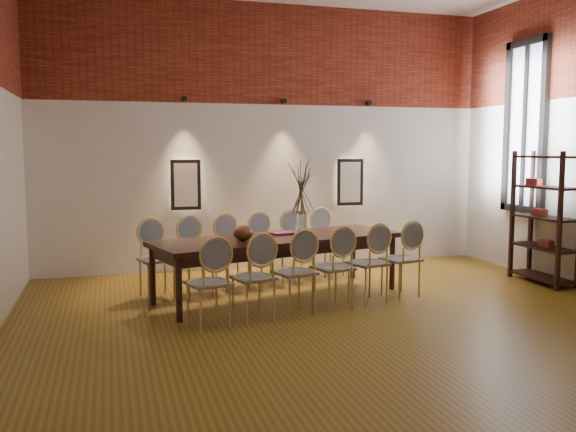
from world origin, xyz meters
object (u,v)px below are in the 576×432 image
object	(u,v)px
chair_near_f	(401,259)
bowl	(243,233)
chair_far_a	(157,259)
book	(282,233)
chair_far_c	(232,252)
chair_far_e	(298,246)
chair_near_a	(208,283)
chair_near_d	(333,268)
chair_near_e	(368,263)
chair_far_f	(328,243)
shelving_rack	(545,218)
dining_table	(279,267)
vase	(301,223)
chair_near_c	(295,272)
chair_far_b	(196,256)
chair_far_d	(266,249)
chair_near_b	(253,277)

from	to	relation	value
chair_near_f	bowl	distance (m)	1.99
chair_far_a	book	world-z (taller)	chair_far_a
chair_far_c	bowl	xyz separation A→B (m)	(-0.04, -0.87, 0.37)
chair_near_f	book	xyz separation A→B (m)	(-1.36, 0.59, 0.30)
chair_far_c	chair_far_e	distance (m)	1.03
chair_near_a	chair_far_e	xyz separation A→B (m)	(1.60, 2.04, 0.00)
chair_near_d	chair_near_e	distance (m)	0.52
chair_near_d	chair_far_f	size ratio (longest dim) A/B	1.00
chair_near_f	shelving_rack	world-z (taller)	shelving_rack
dining_table	chair_far_f	distance (m)	1.51
chair_near_f	vase	distance (m)	1.31
chair_near_e	chair_near_a	bearing A→B (deg)	-180.00
chair_far_a	bowl	distance (m)	1.19
chair_far_c	chair_far_f	world-z (taller)	same
dining_table	vase	world-z (taller)	vase
chair_near_e	chair_far_f	world-z (taller)	same
chair_near_c	chair_near_f	world-z (taller)	same
chair_near_c	chair_near_d	xyz separation A→B (m)	(0.50, 0.13, 0.00)
chair_near_f	chair_far_c	bearing A→B (deg)	134.90
chair_near_f	vase	bearing A→B (deg)	141.14
chair_far_b	chair_far_f	bearing A→B (deg)	-180.00
book	chair_near_d	bearing A→B (deg)	-66.88
chair_far_f	chair_near_d	bearing A→B (deg)	56.41
chair_far_c	chair_far_d	distance (m)	0.52
book	chair_near_f	bearing A→B (deg)	-23.24
chair_near_c	chair_far_a	world-z (taller)	same
chair_near_b	bowl	xyz separation A→B (m)	(0.06, 0.77, 0.37)
chair_near_f	book	world-z (taller)	chair_near_f
dining_table	chair_near_d	world-z (taller)	chair_near_d
chair_far_d	book	distance (m)	0.72
vase	book	world-z (taller)	vase
vase	bowl	distance (m)	0.85
chair_far_f	shelving_rack	distance (m)	2.98
shelving_rack	chair_far_c	bearing A→B (deg)	166.49
chair_far_e	chair_far_f	size ratio (longest dim) A/B	1.00
chair_far_f	chair_near_c	bearing A→B (deg)	45.10
chair_near_c	chair_far_d	xyz separation A→B (m)	(0.10, 1.64, 0.00)
chair_far_d	chair_far_f	bearing A→B (deg)	-180.00
dining_table	book	size ratio (longest dim) A/B	11.94
chair_near_a	shelving_rack	distance (m)	4.82
chair_near_d	chair_far_e	world-z (taller)	same
chair_near_e	chair_near_f	bearing A→B (deg)	-0.00
chair_near_d	bowl	distance (m)	1.13
chair_far_c	chair_far_e	size ratio (longest dim) A/B	1.00
chair_far_e	book	size ratio (longest dim) A/B	3.62
chair_far_b	chair_far_c	distance (m)	0.52
chair_near_f	chair_far_a	bearing A→B (deg)	148.94
chair_near_e	chair_far_d	world-z (taller)	same
chair_near_b	chair_far_f	world-z (taller)	same
chair_near_d	book	world-z (taller)	chair_near_d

